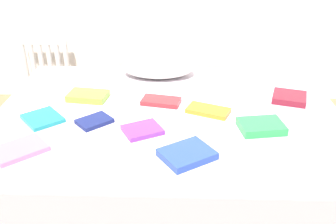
{
  "coord_description": "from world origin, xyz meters",
  "views": [
    {
      "loc": [
        0.06,
        -1.93,
        1.49
      ],
      "look_at": [
        0.0,
        0.05,
        0.48
      ],
      "focal_mm": 40.92,
      "sensor_mm": 36.0,
      "label": 1
    }
  ],
  "objects": [
    {
      "name": "radiator",
      "position": [
        -1.1,
        1.2,
        0.33
      ],
      "size": [
        0.41,
        0.04,
        0.46
      ],
      "color": "white",
      "rests_on": "ground"
    },
    {
      "name": "textbook_blue",
      "position": [
        0.1,
        -0.45,
        0.52
      ],
      "size": [
        0.29,
        0.28,
        0.03
      ],
      "primitive_type": "cube",
      "rotation": [
        0.0,
        0.0,
        0.59
      ],
      "color": "#2847B7",
      "rests_on": "bed"
    },
    {
      "name": "textbook_orange",
      "position": [
        0.23,
        0.01,
        0.51
      ],
      "size": [
        0.27,
        0.21,
        0.03
      ],
      "primitive_type": "cube",
      "rotation": [
        0.0,
        0.0,
        -0.4
      ],
      "color": "orange",
      "rests_on": "bed"
    },
    {
      "name": "pillow",
      "position": [
        -0.09,
        0.56,
        0.57
      ],
      "size": [
        0.49,
        0.3,
        0.14
      ],
      "primitive_type": "ellipsoid",
      "color": "white",
      "rests_on": "bed"
    },
    {
      "name": "textbook_green",
      "position": [
        0.49,
        -0.18,
        0.52
      ],
      "size": [
        0.25,
        0.2,
        0.04
      ],
      "primitive_type": "cube",
      "rotation": [
        0.0,
        0.0,
        0.17
      ],
      "color": "green",
      "rests_on": "bed"
    },
    {
      "name": "textbook_teal",
      "position": [
        -0.68,
        -0.11,
        0.51
      ],
      "size": [
        0.27,
        0.27,
        0.02
      ],
      "primitive_type": "cube",
      "rotation": [
        0.0,
        0.0,
        -0.86
      ],
      "color": "teal",
      "rests_on": "bed"
    },
    {
      "name": "bed",
      "position": [
        0.0,
        0.0,
        0.25
      ],
      "size": [
        2.0,
        1.5,
        0.5
      ],
      "color": "brown",
      "rests_on": "ground"
    },
    {
      "name": "textbook_red",
      "position": [
        -0.04,
        0.12,
        0.51
      ],
      "size": [
        0.24,
        0.16,
        0.03
      ],
      "primitive_type": "cube",
      "rotation": [
        0.0,
        0.0,
        -0.2
      ],
      "color": "red",
      "rests_on": "bed"
    },
    {
      "name": "ground_plane",
      "position": [
        0.0,
        0.0,
        0.0
      ],
      "size": [
        8.0,
        8.0,
        0.0
      ],
      "primitive_type": "plane",
      "color": "#93704C"
    },
    {
      "name": "textbook_navy",
      "position": [
        -0.39,
        -0.13,
        0.51
      ],
      "size": [
        0.22,
        0.21,
        0.02
      ],
      "primitive_type": "cube",
      "rotation": [
        0.0,
        0.0,
        0.73
      ],
      "color": "navy",
      "rests_on": "bed"
    },
    {
      "name": "textbook_purple",
      "position": [
        -0.12,
        -0.22,
        0.51
      ],
      "size": [
        0.24,
        0.22,
        0.02
      ],
      "primitive_type": "cube",
      "rotation": [
        0.0,
        0.0,
        0.48
      ],
      "color": "purple",
      "rests_on": "bed"
    },
    {
      "name": "textbook_lime",
      "position": [
        -0.49,
        0.17,
        0.52
      ],
      "size": [
        0.25,
        0.18,
        0.04
      ],
      "primitive_type": "cube",
      "rotation": [
        0.0,
        0.0,
        -0.14
      ],
      "color": "#8CC638",
      "rests_on": "bed"
    },
    {
      "name": "textbook_maroon",
      "position": [
        0.73,
        0.19,
        0.52
      ],
      "size": [
        0.24,
        0.23,
        0.04
      ],
      "primitive_type": "cube",
      "rotation": [
        0.0,
        0.0,
        -0.29
      ],
      "color": "maroon",
      "rests_on": "bed"
    },
    {
      "name": "textbook_pink",
      "position": [
        -0.69,
        -0.42,
        0.51
      ],
      "size": [
        0.29,
        0.28,
        0.02
      ],
      "primitive_type": "cube",
      "rotation": [
        0.0,
        0.0,
        0.73
      ],
      "color": "pink",
      "rests_on": "bed"
    }
  ]
}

